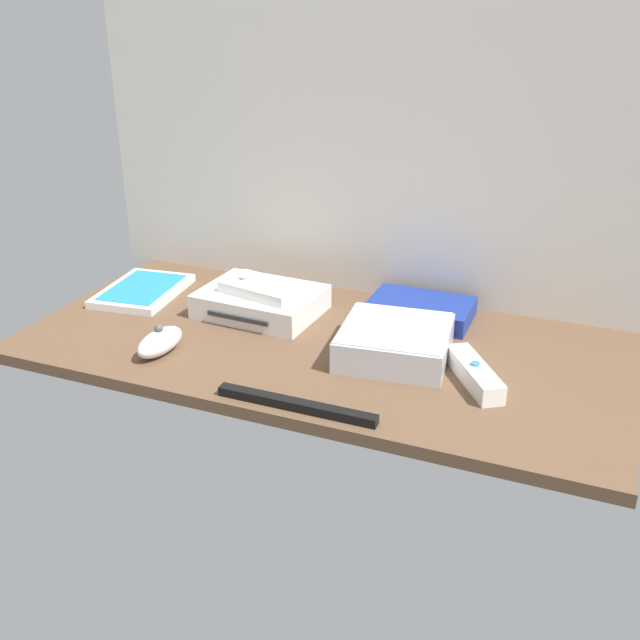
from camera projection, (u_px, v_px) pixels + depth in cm
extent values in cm
cube|color=brown|center=(320.00, 347.00, 122.97)|extent=(100.00, 48.00, 2.00)
cube|color=silver|center=(372.00, 125.00, 130.21)|extent=(110.00, 1.20, 64.00)
cube|color=white|center=(261.00, 301.00, 132.83)|extent=(21.80, 17.07, 4.40)
cube|color=#2D2D2D|center=(238.00, 318.00, 126.07)|extent=(12.01, 1.22, 0.80)
cube|color=silver|center=(395.00, 343.00, 116.47)|extent=(18.79, 18.79, 5.00)
cube|color=silver|center=(395.00, 328.00, 115.38)|extent=(18.04, 18.04, 0.30)
cube|color=white|center=(143.00, 291.00, 141.60)|extent=(15.72, 20.45, 1.40)
cube|color=#2384CC|center=(142.00, 287.00, 141.28)|extent=(12.98, 17.53, 0.16)
cube|color=navy|center=(420.00, 310.00, 130.61)|extent=(18.03, 12.05, 3.40)
cube|color=#19D833|center=(411.00, 323.00, 125.38)|extent=(8.00, 0.42, 0.60)
cube|color=white|center=(474.00, 374.00, 109.13)|extent=(11.22, 14.30, 3.00)
cylinder|color=#387FDB|center=(475.00, 364.00, 108.43)|extent=(1.40, 1.40, 0.40)
ellipsoid|color=white|center=(160.00, 342.00, 117.85)|extent=(5.25, 10.34, 4.00)
sphere|color=#4C4C4C|center=(159.00, 329.00, 116.87)|extent=(1.40, 1.40, 1.40)
cube|color=white|center=(263.00, 288.00, 130.16)|extent=(15.72, 10.75, 2.00)
cylinder|color=#99999E|center=(245.00, 277.00, 131.71)|extent=(2.36, 2.36, 0.40)
cube|color=black|center=(296.00, 405.00, 102.40)|extent=(24.01, 1.91, 1.40)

